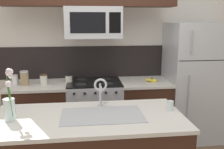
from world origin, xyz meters
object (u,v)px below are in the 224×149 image
object	(u,v)px
stove_range	(95,112)
sink_faucet	(101,89)
spare_glass	(170,106)
storage_jar_short	(44,79)
storage_jar_medium	(24,78)
banana_bunch	(152,80)
storage_jar_tall	(15,80)
flower_vase	(10,104)
refrigerator	(195,82)
storage_jar_squat	(69,79)
microwave	(93,23)

from	to	relation	value
stove_range	sink_faucet	world-z (taller)	sink_faucet
spare_glass	sink_faucet	bearing A→B (deg)	166.43
sink_faucet	storage_jar_short	bearing A→B (deg)	125.12
storage_jar_medium	sink_faucet	distance (m)	1.39
storage_jar_medium	banana_bunch	distance (m)	1.77
storage_jar_tall	storage_jar_short	xyz separation A→B (m)	(0.39, -0.03, 0.00)
storage_jar_medium	banana_bunch	bearing A→B (deg)	-0.89
storage_jar_tall	flower_vase	size ratio (longest dim) A/B	0.28
stove_range	refrigerator	size ratio (longest dim) A/B	0.53
storage_jar_medium	storage_jar_squat	xyz separation A→B (m)	(0.59, 0.07, -0.04)
storage_jar_squat	storage_jar_short	bearing A→B (deg)	-169.33
storage_jar_tall	sink_faucet	world-z (taller)	sink_faucet
microwave	sink_faucet	world-z (taller)	microwave
storage_jar_squat	sink_faucet	distance (m)	1.14
stove_range	spare_glass	distance (m)	1.47
microwave	storage_jar_short	xyz separation A→B (m)	(-0.69, -0.00, -0.76)
storage_jar_squat	spare_glass	distance (m)	1.62
storage_jar_squat	storage_jar_medium	bearing A→B (deg)	-173.15
flower_vase	banana_bunch	bearing A→B (deg)	36.70
storage_jar_squat	flower_vase	xyz separation A→B (m)	(-0.44, -1.31, 0.09)
spare_glass	storage_jar_tall	bearing A→B (deg)	145.79
storage_jar_tall	spare_glass	world-z (taller)	storage_jar_tall
storage_jar_tall	flower_vase	distance (m)	1.31
storage_jar_medium	storage_jar_short	distance (m)	0.25
banana_bunch	flower_vase	size ratio (longest dim) A/B	0.39
stove_range	refrigerator	world-z (taller)	refrigerator
storage_jar_medium	storage_jar_short	xyz separation A→B (m)	(0.25, 0.01, -0.03)
storage_jar_tall	storage_jar_squat	bearing A→B (deg)	2.36
storage_jar_medium	sink_faucet	size ratio (longest dim) A/B	0.64
storage_jar_squat	sink_faucet	xyz separation A→B (m)	(0.37, -1.07, 0.14)
refrigerator	storage_jar_squat	bearing A→B (deg)	179.45
stove_range	storage_jar_squat	world-z (taller)	storage_jar_squat
microwave	storage_jar_tall	distance (m)	1.32
storage_jar_squat	flower_vase	bearing A→B (deg)	-108.74
storage_jar_tall	storage_jar_squat	size ratio (longest dim) A/B	1.25
flower_vase	refrigerator	bearing A→B (deg)	29.22
refrigerator	storage_jar_short	bearing A→B (deg)	-178.82
storage_jar_tall	spare_glass	size ratio (longest dim) A/B	1.44
storage_jar_tall	storage_jar_medium	size ratio (longest dim) A/B	0.70
storage_jar_squat	banana_bunch	world-z (taller)	storage_jar_squat
storage_jar_tall	banana_bunch	xyz separation A→B (m)	(1.90, -0.07, -0.05)
storage_jar_squat	spare_glass	world-z (taller)	storage_jar_squat
banana_bunch	spare_glass	bearing A→B (deg)	-96.68
storage_jar_short	storage_jar_squat	size ratio (longest dim) A/B	1.27
storage_jar_short	refrigerator	bearing A→B (deg)	1.18
sink_faucet	storage_jar_tall	bearing A→B (deg)	136.51
microwave	refrigerator	size ratio (longest dim) A/B	0.43
microwave	sink_faucet	xyz separation A→B (m)	(0.02, -1.01, -0.63)
storage_jar_short	banana_bunch	xyz separation A→B (m)	(1.51, -0.03, -0.05)
microwave	storage_jar_squat	xyz separation A→B (m)	(-0.35, 0.06, -0.78)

